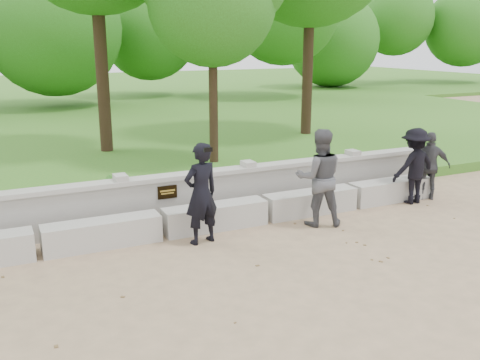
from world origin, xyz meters
name	(u,v)px	position (x,y,z in m)	size (l,w,h in m)	color
ground	(202,280)	(0.00, 0.00, 0.00)	(80.00, 80.00, 0.00)	tan
lawn	(63,128)	(0.00, 14.00, 0.12)	(40.00, 22.00, 0.25)	#306E21
concrete_bench	(161,225)	(0.00, 1.90, 0.22)	(11.90, 0.45, 0.45)	#ACAAA3
parapet_wall	(149,200)	(0.00, 2.60, 0.46)	(12.50, 0.35, 0.90)	#A29F99
man_main	(201,194)	(0.53, 1.36, 0.85)	(0.69, 0.63, 1.70)	black
visitor_left	(319,178)	(2.78, 1.30, 0.89)	(1.05, 0.94, 1.77)	#49494E
visitor_mid	(414,166)	(5.30, 1.61, 0.78)	(1.03, 0.61, 1.57)	black
visitor_right	(430,166)	(5.80, 1.68, 0.72)	(0.90, 0.74, 1.44)	#3D3E42
shrub_b	(109,191)	(-0.57, 3.30, 0.54)	(0.32, 0.26, 0.58)	#448B2F
shrub_c	(255,175)	(2.51, 3.30, 0.51)	(0.46, 0.40, 0.52)	#448B2F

